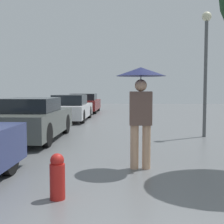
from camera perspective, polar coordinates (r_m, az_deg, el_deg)
pedestrian at (r=5.92m, az=5.28°, el=3.37°), size 0.94×0.94×1.94m
parked_car_second at (r=9.75m, az=-14.33°, el=-1.33°), size 1.68×4.15×1.26m
parked_car_third at (r=15.17m, az=-7.57°, el=0.65°), size 1.67×4.15×1.24m
parked_car_farthest at (r=20.34m, az=-5.11°, el=1.60°), size 1.81×3.99×1.21m
street_lamp at (r=10.38m, az=16.79°, el=9.91°), size 0.30×0.30×3.93m
fire_hydrant at (r=4.47m, az=-9.96°, el=-11.55°), size 0.21×0.21×0.64m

